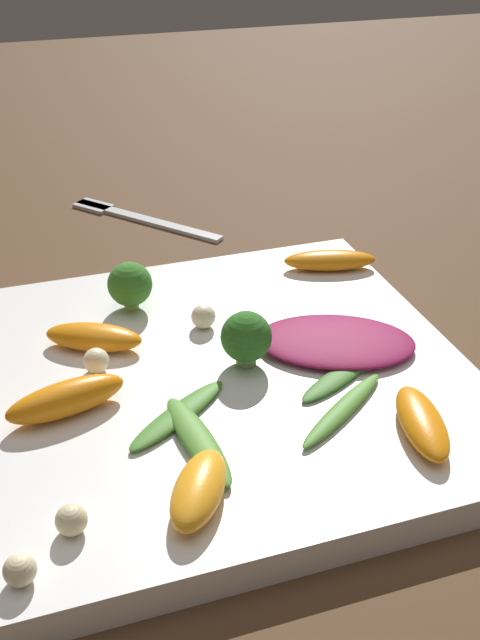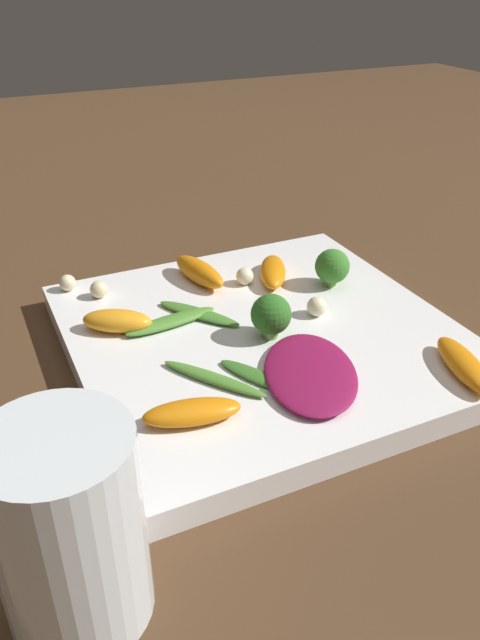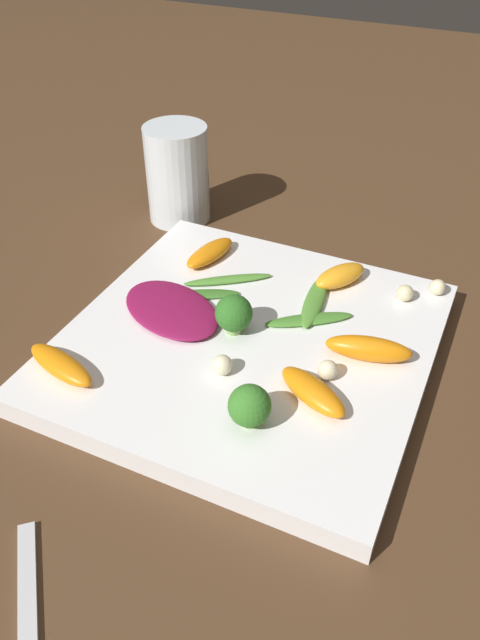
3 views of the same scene
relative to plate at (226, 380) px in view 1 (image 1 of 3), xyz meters
The scene contains 19 objects.
ground_plane 0.01m from the plate, ahead, with size 2.40×2.40×0.00m, color #4C331E.
plate is the anchor object (origin of this frame).
fork 0.30m from the plate, 89.07° to the right, with size 0.12×0.14×0.01m.
radicchio_leaf_0 0.08m from the plate, behind, with size 0.12×0.10×0.01m.
orange_segment_0 0.13m from the plate, 132.01° to the left, with size 0.04×0.07×0.01m.
orange_segment_1 0.16m from the plate, 138.54° to the right, with size 0.08×0.04×0.01m.
orange_segment_2 0.09m from the plate, 32.82° to the right, with size 0.07×0.05×0.02m.
orange_segment_3 0.12m from the plate, 66.48° to the left, with size 0.05×0.06×0.02m.
orange_segment_4 0.10m from the plate, ahead, with size 0.07×0.04×0.02m.
broccoli_floret_0 0.03m from the plate, 164.46° to the right, with size 0.03×0.03×0.04m.
broccoli_floret_1 0.11m from the plate, 65.40° to the right, with size 0.03×0.03×0.04m.
arugula_sprig_0 0.08m from the plate, 61.23° to the left, with size 0.03×0.08×0.01m.
arugula_sprig_1 0.06m from the plate, 44.61° to the left, with size 0.07×0.06×0.01m.
arugula_sprig_2 0.08m from the plate, 128.12° to the left, with size 0.08×0.06×0.01m.
arugula_sprig_3 0.07m from the plate, 150.64° to the left, with size 0.07×0.05×0.00m.
macadamia_nut_0 0.19m from the plate, 44.03° to the left, with size 0.02×0.02×0.02m.
macadamia_nut_1 0.16m from the plate, 44.57° to the left, with size 0.02×0.02×0.02m.
macadamia_nut_2 0.05m from the plate, 88.88° to the right, with size 0.02×0.02×0.02m.
macadamia_nut_3 0.08m from the plate, 14.90° to the right, with size 0.02×0.02×0.02m.
Camera 1 is at (0.11, 0.37, 0.29)m, focal length 42.00 mm.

